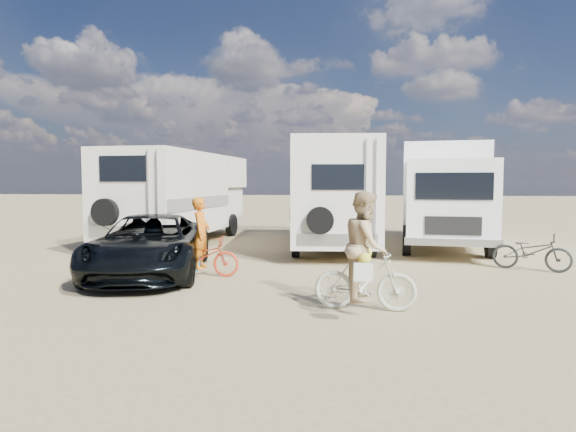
# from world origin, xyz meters

# --- Properties ---
(ground) EXTENTS (140.00, 140.00, 0.00)m
(ground) POSITION_xyz_m (0.00, 0.00, 0.00)
(ground) COLOR tan
(ground) RESTS_ON ground
(rv_main) EXTENTS (3.15, 7.58, 3.35)m
(rv_main) POSITION_xyz_m (0.34, 6.52, 1.67)
(rv_main) COLOR silver
(rv_main) RESTS_ON ground
(rv_left) EXTENTS (2.94, 7.83, 3.13)m
(rv_left) POSITION_xyz_m (-4.94, 7.11, 1.56)
(rv_left) COLOR beige
(rv_left) RESTS_ON ground
(box_truck) EXTENTS (3.25, 7.19, 3.36)m
(box_truck) POSITION_xyz_m (4.03, 6.98, 1.68)
(box_truck) COLOR white
(box_truck) RESTS_ON ground
(dark_suv) EXTENTS (3.31, 5.34, 1.38)m
(dark_suv) POSITION_xyz_m (-3.48, 1.18, 0.69)
(dark_suv) COLOR black
(dark_suv) RESTS_ON ground
(bike_man) EXTENTS (1.75, 0.69, 0.90)m
(bike_man) POSITION_xyz_m (-2.27, 1.18, 0.45)
(bike_man) COLOR red
(bike_man) RESTS_ON ground
(bike_woman) EXTENTS (1.71, 0.57, 1.01)m
(bike_woman) POSITION_xyz_m (1.34, -1.27, 0.51)
(bike_woman) COLOR beige
(bike_woman) RESTS_ON ground
(rider_man) EXTENTS (0.42, 0.61, 1.61)m
(rider_man) POSITION_xyz_m (-2.27, 1.18, 0.81)
(rider_man) COLOR #CA6511
(rider_man) RESTS_ON ground
(rider_woman) EXTENTS (0.73, 0.92, 1.81)m
(rider_woman) POSITION_xyz_m (1.34, -1.27, 0.90)
(rider_woman) COLOR tan
(rider_woman) RESTS_ON ground
(bike_parked) EXTENTS (1.85, 1.25, 0.92)m
(bike_parked) POSITION_xyz_m (5.41, 2.98, 0.46)
(bike_parked) COLOR #262825
(bike_parked) RESTS_ON ground
(cooler) EXTENTS (0.63, 0.49, 0.47)m
(cooler) POSITION_xyz_m (-2.85, 1.90, 0.23)
(cooler) COLOR #1E6484
(cooler) RESTS_ON ground
(crate) EXTENTS (0.48, 0.48, 0.33)m
(crate) POSITION_xyz_m (1.52, 4.53, 0.16)
(crate) COLOR #85614A
(crate) RESTS_ON ground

